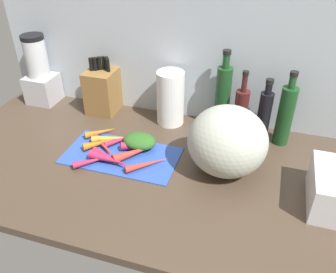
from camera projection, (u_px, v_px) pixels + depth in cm
name	position (u px, v px, depth cm)	size (l,w,h in cm)	color
ground_plane	(165.00, 170.00, 123.10)	(170.00, 80.00, 3.00)	#47382B
wall_back	(195.00, 48.00, 136.04)	(170.00, 3.00, 60.00)	#ADB7C1
cutting_board	(121.00, 155.00, 127.31)	(41.64, 22.22, 0.80)	#2D51B7
carrot_0	(104.00, 146.00, 129.18)	(2.33, 2.33, 16.41)	red
carrot_1	(100.00, 132.00, 137.06)	(2.53, 2.53, 12.47)	orange
carrot_2	(113.00, 138.00, 132.98)	(2.86, 2.86, 15.99)	orange
carrot_3	(120.00, 140.00, 132.68)	(2.30, 2.30, 13.00)	#B2264C
carrot_4	(139.00, 146.00, 128.82)	(3.13, 3.13, 13.33)	#B2264C
carrot_5	(91.00, 161.00, 121.55)	(2.53, 2.53, 12.80)	#B2264C
carrot_6	(134.00, 152.00, 125.01)	(3.47, 3.47, 16.39)	red
carrot_7	(112.00, 159.00, 122.33)	(2.71, 2.71, 17.94)	#B2264C
carrot_8	(138.00, 141.00, 132.27)	(2.27, 2.27, 11.41)	#B2264C
carrot_9	(99.00, 143.00, 130.27)	(2.87, 2.87, 11.78)	orange
carrot_10	(148.00, 164.00, 120.33)	(2.42, 2.42, 16.23)	red
carrot_11	(108.00, 159.00, 121.73)	(3.57, 3.57, 14.26)	#B2264C
carrot_greens_pile	(139.00, 141.00, 129.37)	(12.51, 9.63, 5.29)	#2D6023
winter_squash	(227.00, 141.00, 114.03)	(26.52, 25.04, 24.18)	#B2B7A8
knife_block	(103.00, 90.00, 151.07)	(12.33, 15.35, 24.39)	olive
blender_appliance	(40.00, 74.00, 155.82)	(12.80, 12.80, 31.18)	#B2B2B7
paper_towel_roll	(170.00, 98.00, 141.12)	(11.13, 11.13, 22.63)	white
bottle_0	(223.00, 97.00, 136.28)	(6.01, 6.01, 32.97)	#19421E
bottle_1	(241.00, 111.00, 134.81)	(5.41, 5.41, 26.66)	#471919
bottle_2	(264.00, 114.00, 131.64)	(5.05, 5.05, 25.06)	black
bottle_3	(285.00, 115.00, 128.08)	(5.92, 5.92, 29.32)	#19421E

